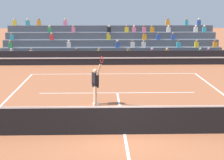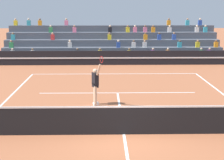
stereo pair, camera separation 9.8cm
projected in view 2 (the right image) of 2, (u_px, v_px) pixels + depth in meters
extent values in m
plane|color=#AD603D|center=(124.00, 134.00, 13.50)|extent=(120.00, 120.00, 0.00)
cube|color=white|center=(115.00, 74.00, 25.16)|extent=(11.00, 0.10, 0.01)
cube|color=white|center=(118.00, 93.00, 19.79)|extent=(8.25, 0.10, 0.01)
cube|color=white|center=(124.00, 134.00, 13.50)|extent=(0.10, 12.85, 0.01)
cube|color=black|center=(124.00, 121.00, 13.40)|extent=(11.90, 0.02, 1.00)
cube|color=white|center=(124.00, 107.00, 13.29)|extent=(11.90, 0.04, 0.06)
cube|color=black|center=(113.00, 58.00, 28.80)|extent=(18.00, 0.24, 1.10)
cube|color=white|center=(113.00, 58.00, 28.68)|extent=(18.00, 0.02, 0.10)
cube|color=#4C515B|center=(113.00, 59.00, 30.11)|extent=(18.11, 0.95, 0.55)
cube|color=#B2B2B7|center=(13.00, 53.00, 29.68)|extent=(0.32, 0.22, 0.44)
sphere|color=beige|center=(12.00, 49.00, 29.61)|extent=(0.18, 0.18, 0.18)
cube|color=purple|center=(209.00, 53.00, 30.00)|extent=(0.32, 0.22, 0.44)
sphere|color=tan|center=(210.00, 49.00, 29.94)|extent=(0.18, 0.18, 0.18)
cube|color=#338C4C|center=(201.00, 53.00, 29.99)|extent=(0.32, 0.22, 0.44)
sphere|color=beige|center=(201.00, 49.00, 29.93)|extent=(0.18, 0.18, 0.18)
cube|color=orange|center=(168.00, 53.00, 29.93)|extent=(0.32, 0.22, 0.44)
sphere|color=beige|center=(168.00, 49.00, 29.87)|extent=(0.18, 0.18, 0.18)
cube|color=yellow|center=(100.00, 53.00, 29.82)|extent=(0.32, 0.22, 0.44)
sphere|color=#9E7051|center=(100.00, 49.00, 29.76)|extent=(0.18, 0.18, 0.18)
cube|color=purple|center=(153.00, 53.00, 29.91)|extent=(0.32, 0.22, 0.44)
sphere|color=beige|center=(153.00, 49.00, 29.84)|extent=(0.18, 0.18, 0.18)
cube|color=silver|center=(33.00, 53.00, 29.71)|extent=(0.32, 0.22, 0.44)
sphere|color=brown|center=(33.00, 49.00, 29.64)|extent=(0.18, 0.18, 0.18)
cube|color=yellow|center=(129.00, 53.00, 29.87)|extent=(0.32, 0.22, 0.44)
sphere|color=brown|center=(129.00, 49.00, 29.80)|extent=(0.18, 0.18, 0.18)
cube|color=black|center=(77.00, 53.00, 29.78)|extent=(0.32, 0.22, 0.44)
sphere|color=brown|center=(77.00, 49.00, 29.72)|extent=(0.18, 0.18, 0.18)
cube|color=#4C515B|center=(113.00, 54.00, 30.98)|extent=(18.11, 0.95, 1.10)
cube|color=teal|center=(180.00, 45.00, 30.78)|extent=(0.32, 0.22, 0.44)
sphere|color=brown|center=(180.00, 41.00, 30.71)|extent=(0.18, 0.18, 0.18)
cube|color=#2D4CA5|center=(118.00, 45.00, 30.67)|extent=(0.32, 0.22, 0.44)
sphere|color=beige|center=(118.00, 41.00, 30.61)|extent=(0.18, 0.18, 0.18)
cube|color=silver|center=(134.00, 45.00, 30.70)|extent=(0.32, 0.22, 0.44)
sphere|color=brown|center=(134.00, 41.00, 30.63)|extent=(0.18, 0.18, 0.18)
cube|color=yellow|center=(198.00, 45.00, 30.81)|extent=(0.32, 0.22, 0.44)
sphere|color=#9E7051|center=(198.00, 41.00, 30.74)|extent=(0.18, 0.18, 0.18)
cube|color=silver|center=(70.00, 45.00, 30.59)|extent=(0.32, 0.22, 0.44)
sphere|color=beige|center=(70.00, 41.00, 30.52)|extent=(0.18, 0.18, 0.18)
cube|color=#338C4C|center=(11.00, 45.00, 30.49)|extent=(0.32, 0.22, 0.44)
sphere|color=#9E7051|center=(11.00, 41.00, 30.43)|extent=(0.18, 0.18, 0.18)
cube|color=orange|center=(216.00, 45.00, 30.84)|extent=(0.32, 0.22, 0.44)
sphere|color=brown|center=(216.00, 41.00, 30.78)|extent=(0.18, 0.18, 0.18)
cube|color=silver|center=(145.00, 45.00, 30.72)|extent=(0.32, 0.22, 0.44)
sphere|color=#9E7051|center=(145.00, 41.00, 30.65)|extent=(0.18, 0.18, 0.18)
cube|color=#4C515B|center=(112.00, 49.00, 31.86)|extent=(18.11, 0.95, 1.65)
cube|color=teal|center=(13.00, 37.00, 31.31)|extent=(0.32, 0.22, 0.44)
sphere|color=brown|center=(13.00, 33.00, 31.24)|extent=(0.18, 0.18, 0.18)
cube|color=yellow|center=(109.00, 37.00, 31.48)|extent=(0.32, 0.22, 0.44)
sphere|color=#9E7051|center=(109.00, 33.00, 31.41)|extent=(0.18, 0.18, 0.18)
cube|color=#2D4CA5|center=(159.00, 37.00, 31.56)|extent=(0.32, 0.22, 0.44)
sphere|color=brown|center=(159.00, 33.00, 31.50)|extent=(0.18, 0.18, 0.18)
cube|color=orange|center=(145.00, 37.00, 31.54)|extent=(0.32, 0.22, 0.44)
sphere|color=brown|center=(146.00, 33.00, 31.48)|extent=(0.18, 0.18, 0.18)
cube|color=red|center=(53.00, 37.00, 31.38)|extent=(0.32, 0.22, 0.44)
sphere|color=tan|center=(53.00, 33.00, 31.31)|extent=(0.18, 0.18, 0.18)
cube|color=#2D4CA5|center=(174.00, 37.00, 31.59)|extent=(0.32, 0.22, 0.44)
sphere|color=#9E7051|center=(174.00, 33.00, 31.53)|extent=(0.18, 0.18, 0.18)
cube|color=#4C515B|center=(112.00, 45.00, 32.73)|extent=(18.11, 0.95, 2.20)
cube|color=orange|center=(153.00, 30.00, 32.38)|extent=(0.32, 0.22, 0.44)
sphere|color=brown|center=(153.00, 26.00, 32.31)|extent=(0.18, 0.18, 0.18)
cube|color=silver|center=(170.00, 30.00, 32.41)|extent=(0.32, 0.22, 0.44)
sphere|color=beige|center=(170.00, 26.00, 32.34)|extent=(0.18, 0.18, 0.18)
cube|color=pink|center=(145.00, 30.00, 32.36)|extent=(0.32, 0.22, 0.44)
sphere|color=brown|center=(145.00, 26.00, 32.30)|extent=(0.18, 0.18, 0.18)
cube|color=silver|center=(197.00, 30.00, 32.46)|extent=(0.32, 0.22, 0.44)
sphere|color=beige|center=(197.00, 26.00, 32.39)|extent=(0.18, 0.18, 0.18)
cube|color=teal|center=(205.00, 30.00, 32.47)|extent=(0.32, 0.22, 0.44)
sphere|color=beige|center=(206.00, 26.00, 32.41)|extent=(0.18, 0.18, 0.18)
cube|color=pink|center=(75.00, 30.00, 32.23)|extent=(0.32, 0.22, 0.44)
sphere|color=#9E7051|center=(74.00, 26.00, 32.17)|extent=(0.18, 0.18, 0.18)
cube|color=pink|center=(135.00, 30.00, 32.34)|extent=(0.32, 0.22, 0.44)
sphere|color=beige|center=(135.00, 26.00, 32.28)|extent=(0.18, 0.18, 0.18)
cube|color=yellow|center=(128.00, 30.00, 32.33)|extent=(0.32, 0.22, 0.44)
sphere|color=brown|center=(128.00, 26.00, 32.27)|extent=(0.18, 0.18, 0.18)
cube|color=#338C4C|center=(51.00, 30.00, 32.19)|extent=(0.32, 0.22, 0.44)
sphere|color=beige|center=(51.00, 26.00, 32.13)|extent=(0.18, 0.18, 0.18)
cube|color=black|center=(110.00, 30.00, 32.30)|extent=(0.32, 0.22, 0.44)
sphere|color=beige|center=(110.00, 26.00, 32.23)|extent=(0.18, 0.18, 0.18)
cube|color=#4C515B|center=(112.00, 41.00, 33.61)|extent=(18.11, 0.95, 2.75)
cube|color=pink|center=(66.00, 23.00, 33.04)|extent=(0.32, 0.22, 0.44)
sphere|color=tan|center=(66.00, 19.00, 32.98)|extent=(0.18, 0.18, 0.18)
cube|color=teal|center=(29.00, 23.00, 32.97)|extent=(0.32, 0.22, 0.44)
sphere|color=beige|center=(29.00, 19.00, 32.91)|extent=(0.18, 0.18, 0.18)
cube|color=orange|center=(40.00, 23.00, 32.99)|extent=(0.32, 0.22, 0.44)
sphere|color=brown|center=(40.00, 19.00, 32.93)|extent=(0.18, 0.18, 0.18)
cube|color=orange|center=(169.00, 23.00, 33.23)|extent=(0.32, 0.22, 0.44)
sphere|color=brown|center=(169.00, 19.00, 33.16)|extent=(0.18, 0.18, 0.18)
cube|color=teal|center=(187.00, 23.00, 33.26)|extent=(0.32, 0.22, 0.44)
sphere|color=#9E7051|center=(188.00, 19.00, 33.20)|extent=(0.18, 0.18, 0.18)
cube|color=yellow|center=(16.00, 23.00, 32.95)|extent=(0.32, 0.22, 0.44)
sphere|color=tan|center=(15.00, 19.00, 32.88)|extent=(0.18, 0.18, 0.18)
cube|color=#2D4CA5|center=(200.00, 23.00, 33.29)|extent=(0.32, 0.22, 0.44)
sphere|color=beige|center=(200.00, 19.00, 33.22)|extent=(0.18, 0.18, 0.18)
cylinder|color=beige|center=(95.00, 95.00, 17.49)|extent=(0.14, 0.14, 0.90)
cylinder|color=beige|center=(95.00, 96.00, 17.26)|extent=(0.14, 0.14, 0.90)
cube|color=black|center=(95.00, 85.00, 17.30)|extent=(0.32, 0.38, 0.20)
cube|color=black|center=(95.00, 79.00, 17.24)|extent=(0.34, 0.41, 0.56)
sphere|color=beige|center=(95.00, 71.00, 17.16)|extent=(0.22, 0.22, 0.22)
cube|color=white|center=(96.00, 103.00, 17.59)|extent=(0.29, 0.22, 0.09)
cube|color=white|center=(96.00, 104.00, 17.36)|extent=(0.29, 0.22, 0.09)
cylinder|color=beige|center=(93.00, 79.00, 17.46)|extent=(0.09, 0.09, 0.56)
cylinder|color=beige|center=(99.00, 70.00, 16.82)|extent=(0.25, 0.38, 0.56)
cylinder|color=black|center=(101.00, 63.00, 16.57)|extent=(0.09, 0.14, 0.21)
torus|color=#B21E1E|center=(102.00, 60.00, 16.46)|extent=(0.21, 0.39, 0.42)
sphere|color=#C6DB33|center=(177.00, 111.00, 16.31)|extent=(0.07, 0.07, 0.07)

